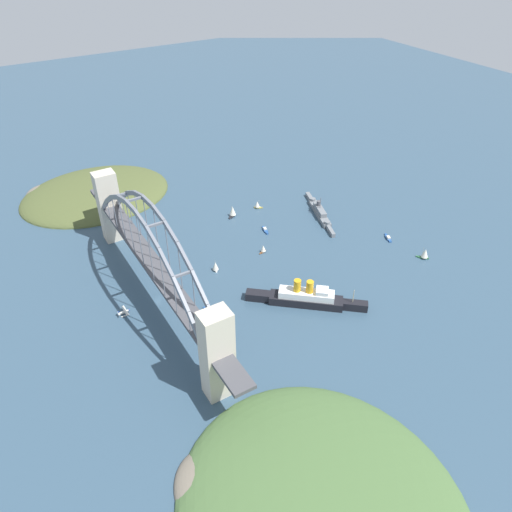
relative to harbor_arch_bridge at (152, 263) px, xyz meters
The scene contains 15 objects.
ground_plane 31.83m from the harbor_arch_bridge, 10.30° to the right, with size 1400.00×1400.00×0.00m, color #334C60.
harbor_arch_bridge is the anchor object (origin of this frame).
headland_west_shore 176.14m from the harbor_arch_bridge, behind, with size 114.28×136.75×21.08m.
headland_east_shore 175.97m from the harbor_arch_bridge, ahead, with size 143.42×130.36×22.17m.
ocean_liner 104.76m from the harbor_arch_bridge, 56.52° to the left, with size 58.45×67.47×19.79m.
naval_cruiser 170.76m from the harbor_arch_bridge, 101.55° to the left, with size 70.63×27.38×17.31m.
seaplane_taxiing_near_bridge 38.49m from the harbor_arch_bridge, 84.35° to the right, with size 10.56×8.02×5.04m.
small_boat_0 120.31m from the harbor_arch_bridge, 108.30° to the left, with size 11.93×4.56×2.41m.
small_boat_1 57.67m from the harbor_arch_bridge, 100.65° to the left, with size 8.03×5.41×8.94m.
small_boat_2 193.97m from the harbor_arch_bridge, 82.25° to the left, with size 11.91×6.56×2.51m.
small_boat_3 48.54m from the harbor_arch_bridge, 42.51° to the left, with size 8.75×5.77×2.59m.
small_boat_4 124.77m from the harbor_arch_bridge, 125.86° to the left, with size 7.62×9.57×10.90m.
small_boat_5 97.51m from the harbor_arch_bridge, 96.82° to the left, with size 4.87×7.08×7.08m.
small_boat_6 146.66m from the harbor_arch_bridge, 120.08° to the left, with size 6.34×7.14×7.73m.
small_boat_7 205.21m from the harbor_arch_bridge, 72.76° to the left, with size 8.68×8.03×9.71m.
Camera 1 is at (254.75, -75.63, 222.39)m, focal length 34.44 mm.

